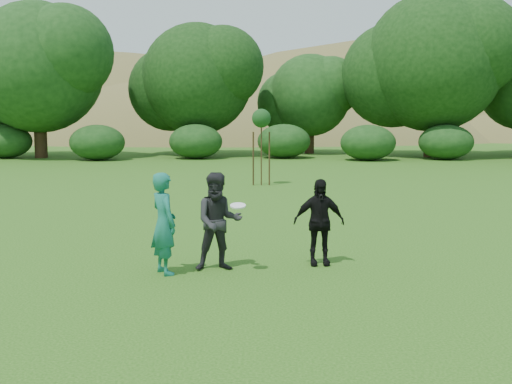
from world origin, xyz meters
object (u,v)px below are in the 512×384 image
sapling (261,120)px  player_grey (219,222)px  player_black (319,222)px  player_teal (164,223)px

sapling → player_grey: bearing=-92.9°
player_grey → player_black: bearing=3.2°
player_grey → sapling: bearing=77.3°
player_teal → player_grey: player_teal is taller
player_grey → sapling: 12.89m
player_grey → player_black: (1.80, 0.41, -0.08)m
player_grey → player_teal: bearing=-173.0°
player_teal → player_grey: (0.92, 0.28, -0.01)m
player_grey → sapling: sapling is taller
player_teal → player_black: player_teal is taller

